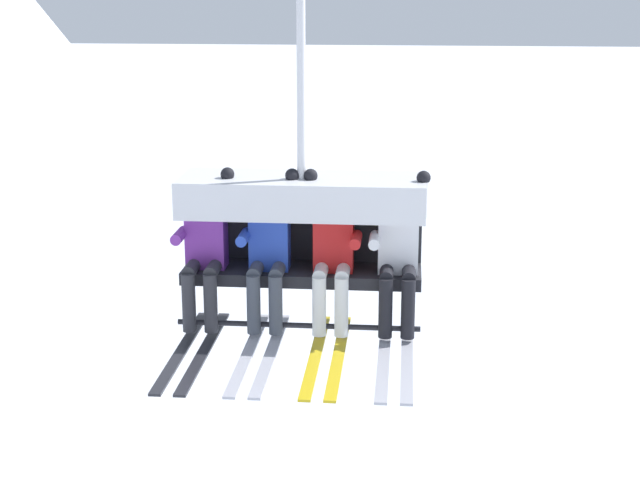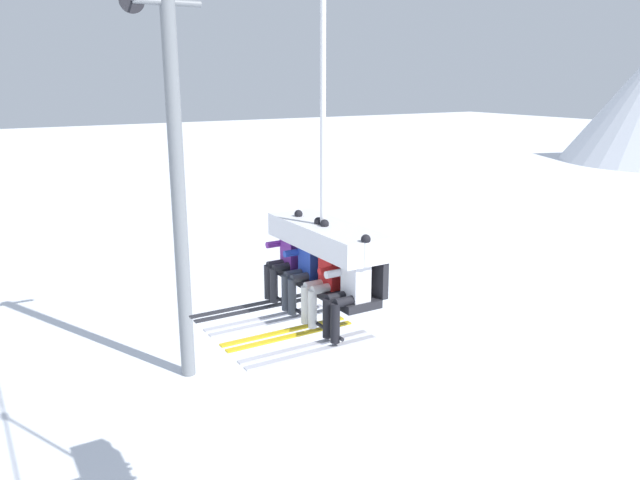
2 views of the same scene
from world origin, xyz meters
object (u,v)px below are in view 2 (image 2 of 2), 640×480
at_px(chairlift_chair, 328,241).
at_px(skier_red, 324,275).
at_px(lift_tower_near, 177,190).
at_px(skier_blue, 303,264).
at_px(skier_purple, 285,255).
at_px(skier_white, 347,286).

relative_size(chairlift_chair, skier_red, 2.75).
height_order(lift_tower_near, chairlift_chair, lift_tower_near).
bearing_deg(skier_blue, lift_tower_near, 173.33).
relative_size(chairlift_chair, skier_blue, 2.75).
height_order(lift_tower_near, skier_red, lift_tower_near).
height_order(chairlift_chair, skier_red, chairlift_chair).
relative_size(lift_tower_near, skier_blue, 5.61).
distance_m(chairlift_chair, skier_red, 0.48).
xyz_separation_m(skier_purple, skier_red, (1.04, 0.00, 0.00)).
bearing_deg(skier_white, skier_blue, 180.00).
bearing_deg(skier_purple, skier_red, 0.00).
xyz_separation_m(skier_blue, skier_red, (0.52, 0.00, 0.00)).
bearing_deg(lift_tower_near, skier_blue, -6.67).
relative_size(skier_blue, skier_white, 1.00).
xyz_separation_m(chairlift_chair, skier_blue, (-0.26, -0.21, -0.34)).
xyz_separation_m(lift_tower_near, skier_blue, (7.91, -0.93, 0.30)).
height_order(chairlift_chair, skier_white, chairlift_chair).
height_order(skier_purple, skier_blue, same).
bearing_deg(skier_blue, chairlift_chair, 39.51).
bearing_deg(lift_tower_near, skier_white, -5.90).
relative_size(lift_tower_near, skier_white, 5.61).
relative_size(lift_tower_near, skier_purple, 5.61).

